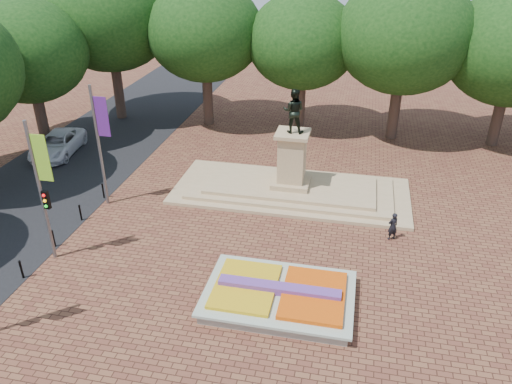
{
  "coord_description": "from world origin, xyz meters",
  "views": [
    {
      "loc": [
        3.54,
        -18.45,
        14.15
      ],
      "look_at": [
        -1.2,
        3.59,
        2.2
      ],
      "focal_mm": 35.0,
      "sensor_mm": 36.0,
      "label": 1
    }
  ],
  "objects_px": {
    "monument": "(291,180)",
    "van": "(58,144)",
    "pedestrian": "(393,226)",
    "flower_bed": "(280,295)"
  },
  "relations": [
    {
      "from": "van",
      "to": "pedestrian",
      "type": "bearing_deg",
      "value": -24.0
    },
    {
      "from": "monument",
      "to": "van",
      "type": "relative_size",
      "value": 2.6
    },
    {
      "from": "monument",
      "to": "pedestrian",
      "type": "distance_m",
      "value": 7.01
    },
    {
      "from": "monument",
      "to": "van",
      "type": "height_order",
      "value": "monument"
    },
    {
      "from": "monument",
      "to": "flower_bed",
      "type": "bearing_deg",
      "value": -84.13
    },
    {
      "from": "flower_bed",
      "to": "van",
      "type": "height_order",
      "value": "van"
    },
    {
      "from": "flower_bed",
      "to": "van",
      "type": "distance_m",
      "value": 21.77
    },
    {
      "from": "van",
      "to": "flower_bed",
      "type": "bearing_deg",
      "value": -43.11
    },
    {
      "from": "monument",
      "to": "pedestrian",
      "type": "xyz_separation_m",
      "value": [
        5.81,
        -3.93,
        -0.12
      ]
    },
    {
      "from": "flower_bed",
      "to": "monument",
      "type": "distance_m",
      "value": 10.07
    }
  ]
}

